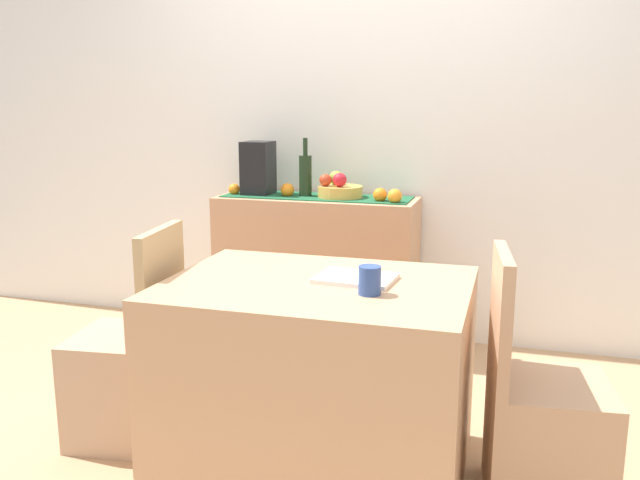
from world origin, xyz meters
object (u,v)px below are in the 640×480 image
(fruit_bowl, at_px, (340,192))
(chair_near_window, at_px, (129,377))
(wine_bottle, at_px, (305,175))
(coffee_maker, at_px, (258,168))
(coffee_cup, at_px, (370,280))
(sideboard_console, at_px, (317,271))
(dining_table, at_px, (317,376))
(chair_by_corner, at_px, (543,432))
(open_book, at_px, (356,278))

(fruit_bowl, height_order, chair_near_window, fruit_bowl)
(wine_bottle, distance_m, coffee_maker, 0.29)
(wine_bottle, bearing_deg, coffee_cup, -64.19)
(coffee_maker, bearing_deg, sideboard_console, 0.00)
(coffee_maker, bearing_deg, wine_bottle, 0.00)
(wine_bottle, height_order, coffee_cup, wine_bottle)
(coffee_cup, bearing_deg, chair_near_window, 174.37)
(wine_bottle, height_order, chair_near_window, wine_bottle)
(fruit_bowl, distance_m, coffee_maker, 0.50)
(fruit_bowl, bearing_deg, dining_table, -78.71)
(sideboard_console, relative_size, chair_by_corner, 1.26)
(coffee_maker, bearing_deg, chair_near_window, -92.92)
(fruit_bowl, relative_size, wine_bottle, 0.76)
(chair_by_corner, bearing_deg, wine_bottle, 134.30)
(dining_table, height_order, chair_near_window, chair_near_window)
(chair_near_window, bearing_deg, coffee_maker, 87.08)
(coffee_maker, bearing_deg, coffee_cup, -55.56)
(dining_table, xyz_separation_m, chair_near_window, (-0.82, 0.00, -0.10))
(wine_bottle, bearing_deg, fruit_bowl, 0.00)
(fruit_bowl, bearing_deg, open_book, -72.59)
(dining_table, bearing_deg, fruit_bowl, 101.29)
(fruit_bowl, relative_size, chair_by_corner, 0.28)
(coffee_cup, bearing_deg, open_book, 118.81)
(chair_by_corner, bearing_deg, fruit_bowl, 129.40)
(fruit_bowl, xyz_separation_m, open_book, (0.39, -1.26, -0.15))
(coffee_maker, distance_m, coffee_cup, 1.73)
(open_book, bearing_deg, chair_near_window, -171.98)
(dining_table, bearing_deg, wine_bottle, 109.51)
(sideboard_console, xyz_separation_m, coffee_cup, (0.62, -1.41, 0.36))
(sideboard_console, relative_size, wine_bottle, 3.41)
(chair_by_corner, bearing_deg, sideboard_console, 132.76)
(sideboard_console, xyz_separation_m, dining_table, (0.40, -1.31, -0.06))
(wine_bottle, xyz_separation_m, chair_by_corner, (1.28, -1.32, -0.72))
(coffee_maker, bearing_deg, dining_table, -60.24)
(coffee_cup, distance_m, chair_near_window, 1.17)
(coffee_cup, height_order, chair_near_window, chair_near_window)
(sideboard_console, relative_size, chair_near_window, 1.26)
(wine_bottle, distance_m, coffee_cup, 1.58)
(chair_by_corner, bearing_deg, dining_table, 179.87)
(sideboard_console, height_order, coffee_maker, coffee_maker)
(chair_by_corner, bearing_deg, coffee_cup, -170.68)
(open_book, height_order, chair_by_corner, chair_by_corner)
(coffee_maker, relative_size, open_book, 1.10)
(coffee_maker, distance_m, chair_by_corner, 2.18)
(sideboard_console, distance_m, coffee_cup, 1.58)
(dining_table, relative_size, open_book, 3.96)
(coffee_maker, height_order, dining_table, coffee_maker)
(chair_near_window, bearing_deg, dining_table, -0.14)
(dining_table, distance_m, chair_by_corner, 0.82)
(coffee_maker, bearing_deg, chair_by_corner, -39.97)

